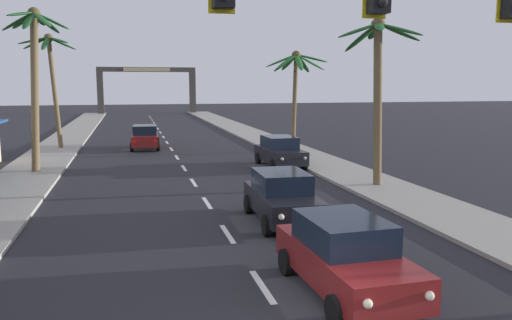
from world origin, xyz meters
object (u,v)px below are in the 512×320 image
traffic_signal_mast (469,32)px  sedan_oncoming_far (145,137)px  sedan_lead_at_stop_bar (345,255)px  palm_right_second (378,70)px  palm_right_third (295,74)px  palm_left_third (34,60)px  sedan_parked_nearest_kerb (280,151)px  sedan_third_in_queue (282,197)px  town_gateway_arch (147,84)px  palm_left_farthest (52,64)px

traffic_signal_mast → sedan_oncoming_far: size_ratio=2.39×
sedan_oncoming_far → sedan_lead_at_stop_bar: bearing=-82.7°
palm_right_second → palm_right_third: (0.34, 12.40, 0.05)m
palm_right_third → sedan_lead_at_stop_bar: bearing=-105.4°
sedan_oncoming_far → palm_left_third: bearing=-121.4°
sedan_oncoming_far → sedan_parked_nearest_kerb: bearing=-54.5°
sedan_oncoming_far → palm_right_third: 11.37m
traffic_signal_mast → palm_right_second: traffic_signal_mast is taller
sedan_third_in_queue → town_gateway_arch: size_ratio=0.31×
traffic_signal_mast → palm_right_second: 13.34m
sedan_third_in_queue → palm_left_farthest: size_ratio=0.57×
town_gateway_arch → sedan_third_in_queue: bearing=-88.2°
sedan_third_in_queue → palm_left_third: size_ratio=0.54×
sedan_oncoming_far → palm_left_third: 11.65m
sedan_parked_nearest_kerb → palm_right_third: 7.76m
sedan_parked_nearest_kerb → town_gateway_arch: bearing=95.6°
palm_left_farthest → palm_right_second: bearing=-48.4°
palm_right_second → town_gateway_arch: 60.36m
traffic_signal_mast → sedan_parked_nearest_kerb: (2.23, 19.08, -4.60)m
sedan_oncoming_far → town_gateway_arch: bearing=87.7°
sedan_oncoming_far → town_gateway_arch: size_ratio=0.31×
sedan_lead_at_stop_bar → sedan_oncoming_far: same height
sedan_third_in_queue → palm_right_third: size_ratio=0.67×
traffic_signal_mast → palm_left_farthest: size_ratio=1.37×
sedan_third_in_queue → palm_left_farthest: 24.49m
traffic_signal_mast → palm_left_third: bearing=117.3°
sedan_third_in_queue → palm_right_third: bearing=70.6°
palm_right_second → town_gateway_arch: size_ratio=0.50×
sedan_oncoming_far → palm_right_second: size_ratio=0.62×
sedan_third_in_queue → palm_left_farthest: (-9.83, 21.86, 5.05)m
sedan_parked_nearest_kerb → palm_left_third: (-12.49, 0.77, 4.88)m
sedan_lead_at_stop_bar → sedan_parked_nearest_kerb: bearing=78.2°
sedan_lead_at_stop_bar → palm_right_third: bearing=74.6°
town_gateway_arch → sedan_oncoming_far: bearing=-92.3°
traffic_signal_mast → sedan_third_in_queue: bearing=96.8°
sedan_third_in_queue → sedan_parked_nearest_kerb: size_ratio=1.00×
town_gateway_arch → palm_left_third: bearing=-97.9°
traffic_signal_mast → palm_right_third: (4.98, 24.90, -0.26)m
sedan_lead_at_stop_bar → palm_left_third: (-8.93, 17.85, 4.88)m
sedan_lead_at_stop_bar → palm_right_second: 12.81m
sedan_third_in_queue → town_gateway_arch: town_gateway_arch is taller
town_gateway_arch → sedan_lead_at_stop_bar: bearing=-88.6°
sedan_parked_nearest_kerb → town_gateway_arch: town_gateway_arch is taller
traffic_signal_mast → palm_left_third: size_ratio=1.30×
sedan_third_in_queue → town_gateway_arch: bearing=91.8°
sedan_lead_at_stop_bar → sedan_third_in_queue: (0.36, 6.00, 0.00)m
sedan_third_in_queue → palm_right_second: 8.36m
sedan_oncoming_far → sedan_parked_nearest_kerb: size_ratio=1.00×
traffic_signal_mast → sedan_third_in_queue: 9.29m
palm_left_third → palm_right_second: palm_left_third is taller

